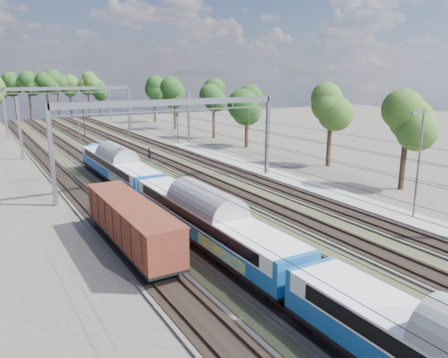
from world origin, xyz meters
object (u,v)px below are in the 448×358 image
freight_boxcar (131,223)px  worker (150,154)px  emu_train (209,215)px  signal_far (178,125)px  lamp_post (418,161)px  signal_near (84,120)px

freight_boxcar → worker: size_ratio=6.76×
emu_train → signal_far: signal_far is taller
signal_far → lamp_post: 44.46m
freight_boxcar → signal_near: size_ratio=2.25×
emu_train → signal_near: signal_near is taller
worker → lamp_post: size_ratio=0.21×
signal_far → worker: bearing=-152.0°
freight_boxcar → signal_far: bearing=61.6°
worker → lamp_post: 35.15m
freight_boxcar → signal_near: (9.16, 52.44, 1.54)m
emu_train → freight_boxcar: 5.12m
freight_boxcar → worker: (12.08, 28.35, -1.04)m
freight_boxcar → lamp_post: size_ratio=1.41×
worker → signal_near: bearing=-10.5°
freight_boxcar → signal_near: signal_near is taller
signal_near → lamp_post: size_ratio=0.63×
freight_boxcar → signal_far: size_ratio=2.38×
lamp_post → signal_far: bearing=97.5°
signal_far → lamp_post: lamp_post is taller
emu_train → worker: bearing=76.2°
worker → lamp_post: bearing=178.1°
signal_far → lamp_post: bearing=-111.5°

